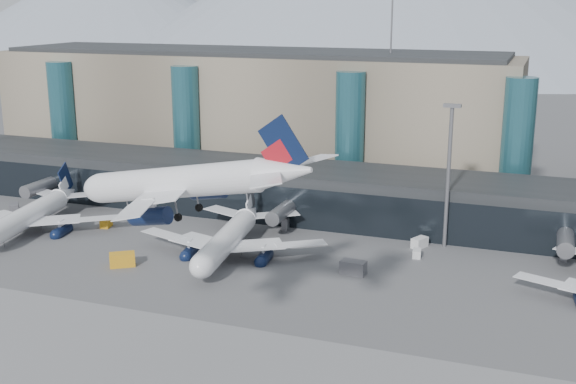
% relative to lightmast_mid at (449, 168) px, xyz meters
% --- Properties ---
extents(ground, '(900.00, 900.00, 0.00)m').
position_rel_lightmast_mid_xyz_m(ground, '(-30.00, -48.00, -14.42)').
color(ground, '#515154').
rests_on(ground, ground).
extents(concourse, '(170.00, 27.00, 10.00)m').
position_rel_lightmast_mid_xyz_m(concourse, '(-30.02, 9.73, -9.45)').
color(concourse, black).
rests_on(concourse, ground).
extents(terminal_main, '(130.00, 30.00, 31.00)m').
position_rel_lightmast_mid_xyz_m(terminal_main, '(-55.00, 42.00, 1.03)').
color(terminal_main, gray).
rests_on(terminal_main, ground).
extents(teal_towers, '(116.40, 19.40, 46.00)m').
position_rel_lightmast_mid_xyz_m(teal_towers, '(-44.99, 26.01, -0.41)').
color(teal_towers, '#265D6B').
rests_on(teal_towers, ground).
extents(lightmast_mid, '(3.00, 1.20, 25.60)m').
position_rel_lightmast_mid_xyz_m(lightmast_mid, '(0.00, 0.00, 0.00)').
color(lightmast_mid, slate).
rests_on(lightmast_mid, ground).
extents(hero_jet, '(31.20, 31.54, 10.20)m').
position_rel_lightmast_mid_xyz_m(hero_jet, '(-20.38, -54.76, 9.51)').
color(hero_jet, white).
rests_on(hero_jet, ground).
extents(jet_parked_left, '(34.96, 35.38, 11.43)m').
position_rel_lightmast_mid_xyz_m(jet_parked_left, '(-75.85, -15.58, -10.10)').
color(jet_parked_left, white).
rests_on(jet_parked_left, ground).
extents(jet_parked_mid, '(35.06, 35.08, 11.39)m').
position_rel_lightmast_mid_xyz_m(jet_parked_mid, '(-34.51, -15.58, -10.11)').
color(jet_parked_mid, white).
rests_on(jet_parked_mid, ground).
extents(veh_a, '(3.58, 3.20, 1.76)m').
position_rel_lightmast_mid_xyz_m(veh_a, '(-81.95, -17.51, -13.54)').
color(veh_a, silver).
rests_on(veh_a, ground).
extents(veh_b, '(2.17, 2.96, 1.55)m').
position_rel_lightmast_mid_xyz_m(veh_b, '(-63.41, -11.05, -13.65)').
color(veh_b, orange).
rests_on(veh_b, ground).
extents(veh_c, '(4.23, 2.49, 2.25)m').
position_rel_lightmast_mid_xyz_m(veh_c, '(-11.78, -18.73, -13.29)').
color(veh_c, '#525257').
rests_on(veh_c, ground).
extents(veh_d, '(2.86, 3.58, 1.81)m').
position_rel_lightmast_mid_xyz_m(veh_d, '(-4.08, -2.04, -13.52)').
color(veh_d, silver).
rests_on(veh_d, ground).
extents(veh_f, '(3.57, 3.81, 1.92)m').
position_rel_lightmast_mid_xyz_m(veh_f, '(-87.07, -9.07, -13.46)').
color(veh_f, '#525257').
rests_on(veh_f, ground).
extents(veh_g, '(1.66, 2.52, 1.38)m').
position_rel_lightmast_mid_xyz_m(veh_g, '(-3.60, -7.31, -13.73)').
color(veh_g, silver).
rests_on(veh_g, ground).
extents(veh_h, '(4.62, 4.08, 2.27)m').
position_rel_lightmast_mid_xyz_m(veh_h, '(-48.65, -28.39, -13.28)').
color(veh_h, orange).
rests_on(veh_h, ground).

